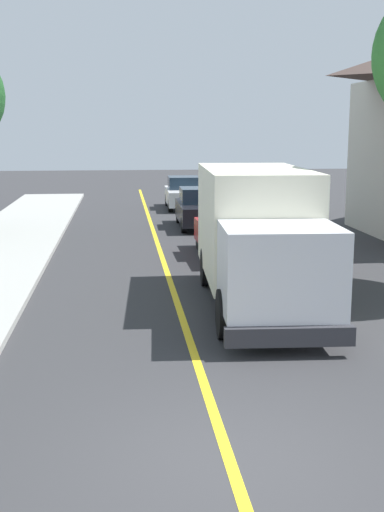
{
  "coord_description": "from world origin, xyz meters",
  "views": [
    {
      "loc": [
        -1.31,
        -7.59,
        4.15
      ],
      "look_at": [
        0.22,
        6.5,
        1.4
      ],
      "focal_mm": 46.29,
      "sensor_mm": 36.0,
      "label": 1
    }
  ],
  "objects_px": {
    "box_truck": "(258,231)",
    "parked_car_near": "(229,232)",
    "parked_car_mid": "(200,209)",
    "stop_sign": "(310,207)",
    "parked_car_far": "(184,193)"
  },
  "relations": [
    {
      "from": "box_truck",
      "to": "parked_car_near",
      "type": "xyz_separation_m",
      "value": [
        0.32,
        6.03,
        -0.97
      ]
    },
    {
      "from": "parked_car_near",
      "to": "stop_sign",
      "type": "height_order",
      "value": "stop_sign"
    },
    {
      "from": "parked_car_mid",
      "to": "parked_car_near",
      "type": "bearing_deg",
      "value": -88.28
    },
    {
      "from": "box_truck",
      "to": "parked_car_near",
      "type": "height_order",
      "value": "box_truck"
    },
    {
      "from": "box_truck",
      "to": "parked_car_far",
      "type": "relative_size",
      "value": 1.65
    },
    {
      "from": "stop_sign",
      "to": "parked_car_mid",
      "type": "bearing_deg",
      "value": 105.02
    },
    {
      "from": "box_truck",
      "to": "parked_car_near",
      "type": "relative_size",
      "value": 1.65
    },
    {
      "from": "parked_car_near",
      "to": "parked_car_mid",
      "type": "relative_size",
      "value": 1.0
    },
    {
      "from": "parked_car_far",
      "to": "stop_sign",
      "type": "height_order",
      "value": "stop_sign"
    },
    {
      "from": "parked_car_far",
      "to": "parked_car_near",
      "type": "bearing_deg",
      "value": -89.01
    },
    {
      "from": "parked_car_mid",
      "to": "stop_sign",
      "type": "bearing_deg",
      "value": -74.98
    },
    {
      "from": "parked_car_mid",
      "to": "parked_car_far",
      "type": "xyz_separation_m",
      "value": [
        -0.03,
        6.76,
        0.0
      ]
    },
    {
      "from": "box_truck",
      "to": "parked_car_near",
      "type": "bearing_deg",
      "value": 86.96
    },
    {
      "from": "parked_car_mid",
      "to": "box_truck",
      "type": "bearing_deg",
      "value": -90.56
    },
    {
      "from": "box_truck",
      "to": "stop_sign",
      "type": "bearing_deg",
      "value": 58.86
    }
  ]
}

